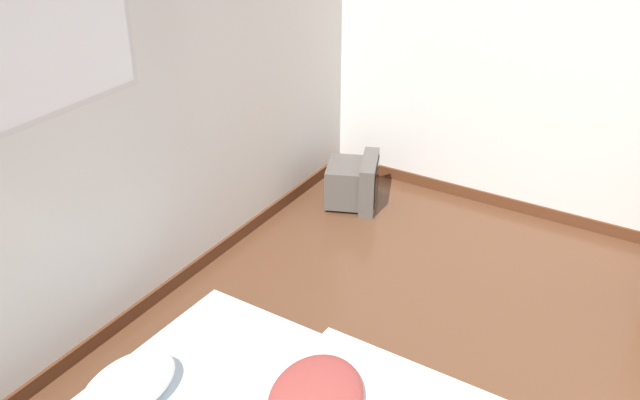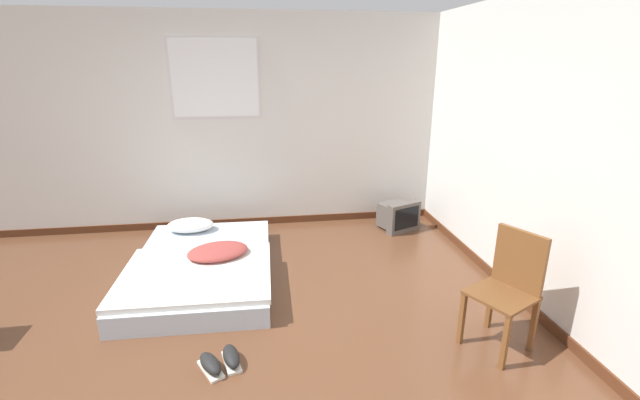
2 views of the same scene
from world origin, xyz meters
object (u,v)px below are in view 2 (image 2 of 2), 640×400
object	(u,v)px
crt_tv	(398,216)
wooden_chair	(510,282)
sneaker_pair	(221,361)
mattress_bed	(202,265)

from	to	relation	value
crt_tv	wooden_chair	xyz separation A→B (m)	(0.06, -2.33, 0.33)
crt_tv	wooden_chair	distance (m)	2.36
wooden_chair	sneaker_pair	world-z (taller)	wooden_chair
mattress_bed	sneaker_pair	bearing A→B (deg)	-78.73
mattress_bed	crt_tv	xyz separation A→B (m)	(2.31, 0.95, 0.05)
crt_tv	mattress_bed	bearing A→B (deg)	-157.72
crt_tv	sneaker_pair	xyz separation A→B (m)	(-2.03, -2.32, -0.13)
sneaker_pair	wooden_chair	bearing A→B (deg)	-0.46
mattress_bed	crt_tv	distance (m)	2.49
crt_tv	sneaker_pair	world-z (taller)	crt_tv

